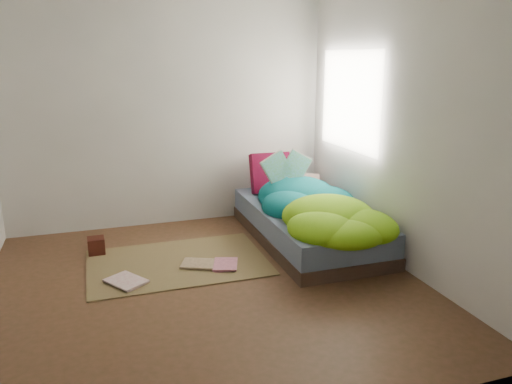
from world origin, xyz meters
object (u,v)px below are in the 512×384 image
open_book (287,158)px  floor_book_b (213,265)px  wooden_box (96,246)px  bed (307,225)px  pillow_magenta (271,173)px  floor_book_a (114,286)px

open_book → floor_book_b: open_book is taller
open_book → floor_book_b: bearing=-144.1°
open_book → wooden_box: bearing=-178.4°
bed → wooden_box: 2.09m
open_book → floor_book_b: 1.43m
pillow_magenta → floor_book_a: pillow_magenta is taller
floor_book_b → floor_book_a: bearing=-151.2°
pillow_magenta → floor_book_b: (-0.94, -1.10, -0.54)m
open_book → floor_book_b: (-0.97, -0.68, -0.79)m
bed → floor_book_b: bed is taller
open_book → pillow_magenta: bearing=94.6°
pillow_magenta → open_book: size_ratio=0.99×
pillow_magenta → wooden_box: (-1.93, -0.45, -0.47)m
bed → wooden_box: size_ratio=12.98×
floor_book_a → open_book: bearing=-8.8°
wooden_box → floor_book_b: wooden_box is taller
bed → floor_book_b: (-1.08, -0.37, -0.14)m
pillow_magenta → open_book: (0.03, -0.42, 0.25)m
wooden_box → floor_book_a: (0.12, -0.82, -0.06)m
bed → pillow_magenta: pillow_magenta is taller
bed → floor_book_a: (-1.95, -0.54, -0.14)m
bed → open_book: size_ratio=4.42×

